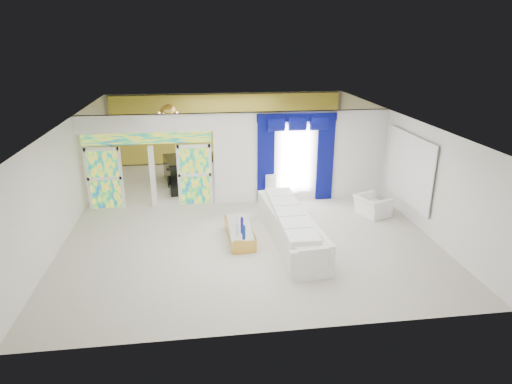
{
  "coord_description": "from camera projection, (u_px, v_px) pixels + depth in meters",
  "views": [
    {
      "loc": [
        -1.25,
        -12.87,
        5.32
      ],
      "look_at": [
        0.3,
        -1.2,
        1.1
      ],
      "focal_mm": 30.92,
      "sensor_mm": 36.0,
      "label": 1
    }
  ],
  "objects": [
    {
      "name": "floor",
      "position": [
        242.0,
        212.0,
        13.96
      ],
      "size": [
        12.0,
        12.0,
        0.0
      ],
      "primitive_type": "plane",
      "color": "#B7AF9E",
      "rests_on": "ground"
    },
    {
      "name": "tv_console",
      "position": [
        109.0,
        178.0,
        16.01
      ],
      "size": [
        0.64,
        0.6,
        0.79
      ],
      "primitive_type": "cube",
      "rotation": [
        0.0,
        0.0,
        0.22
      ],
      "color": "#A57C52",
      "rests_on": "ground"
    },
    {
      "name": "console_table",
      "position": [
        280.0,
        197.0,
        14.7
      ],
      "size": [
        1.2,
        0.48,
        0.39
      ],
      "primitive_type": "cube",
      "rotation": [
        0.0,
        0.0,
        0.1
      ],
      "color": "white",
      "rests_on": "ground"
    },
    {
      "name": "table_lamp",
      "position": [
        271.0,
        184.0,
        14.5
      ],
      "size": [
        0.36,
        0.36,
        0.58
      ],
      "primitive_type": "cylinder",
      "color": "white",
      "rests_on": "console_table"
    },
    {
      "name": "blue_drape_left",
      "position": [
        266.0,
        161.0,
        14.41
      ],
      "size": [
        0.55,
        0.1,
        2.8
      ],
      "primitive_type": "cube",
      "color": "#050341",
      "rests_on": "ground"
    },
    {
      "name": "piano_bench",
      "position": [
        184.0,
        190.0,
        15.51
      ],
      "size": [
        1.02,
        0.57,
        0.32
      ],
      "primitive_type": "cube",
      "rotation": [
        0.0,
        0.0,
        0.21
      ],
      "color": "black",
      "rests_on": "ground"
    },
    {
      "name": "white_sofa",
      "position": [
        290.0,
        228.0,
        11.87
      ],
      "size": [
        1.22,
        4.19,
        0.79
      ],
      "primitive_type": "cube",
      "rotation": [
        0.0,
        0.0,
        0.08
      ],
      "color": "white",
      "rests_on": "ground"
    },
    {
      "name": "dividing_header",
      "position": [
        146.0,
        123.0,
        13.62
      ],
      "size": [
        4.3,
        0.18,
        0.55
      ],
      "primitive_type": "cube",
      "color": "white",
      "rests_on": "dividing_wall"
    },
    {
      "name": "blue_pelmet",
      "position": [
        297.0,
        117.0,
        14.05
      ],
      "size": [
        2.6,
        0.12,
        0.25
      ],
      "primitive_type": "cube",
      "color": "#050341",
      "rests_on": "dividing_wall"
    },
    {
      "name": "stained_panel_right",
      "position": [
        195.0,
        175.0,
        14.37
      ],
      "size": [
        0.95,
        0.04,
        2.0
      ],
      "primitive_type": "cube",
      "color": "#994C3F",
      "rests_on": "ground"
    },
    {
      "name": "stained_panel_left",
      "position": [
        105.0,
        178.0,
        14.02
      ],
      "size": [
        0.95,
        0.04,
        2.0
      ],
      "primitive_type": "cube",
      "color": "#994C3F",
      "rests_on": "ground"
    },
    {
      "name": "armchair",
      "position": [
        372.0,
        206.0,
        13.65
      ],
      "size": [
        1.13,
        1.2,
        0.63
      ],
      "primitive_type": "imported",
      "rotation": [
        0.0,
        0.0,
        1.94
      ],
      "color": "white",
      "rests_on": "ground"
    },
    {
      "name": "blue_drape_right",
      "position": [
        325.0,
        159.0,
        14.65
      ],
      "size": [
        0.55,
        0.1,
        2.8
      ],
      "primitive_type": "cube",
      "color": "#050341",
      "rests_on": "ground"
    },
    {
      "name": "stained_transom",
      "position": [
        147.0,
        138.0,
        13.78
      ],
      "size": [
        4.0,
        0.05,
        0.35
      ],
      "primitive_type": "cube",
      "color": "#994C3F",
      "rests_on": "dividing_header"
    },
    {
      "name": "window_pane",
      "position": [
        296.0,
        159.0,
        14.54
      ],
      "size": [
        1.0,
        0.02,
        2.3
      ],
      "primitive_type": "cube",
      "color": "white",
      "rests_on": "dividing_wall"
    },
    {
      "name": "chandelier",
      "position": [
        168.0,
        112.0,
        15.95
      ],
      "size": [
        0.6,
        0.6,
        0.6
      ],
      "primitive_type": "sphere",
      "color": "gold",
      "rests_on": "ceiling"
    },
    {
      "name": "decanters",
      "position": [
        240.0,
        225.0,
        11.83
      ],
      "size": [
        0.24,
        0.85,
        0.23
      ],
      "color": "navy",
      "rests_on": "coffee_table"
    },
    {
      "name": "gold_curtains",
      "position": [
        227.0,
        128.0,
        18.95
      ],
      "size": [
        9.7,
        0.12,
        2.9
      ],
      "primitive_type": "cube",
      "color": "gold",
      "rests_on": "ground"
    },
    {
      "name": "coffee_table",
      "position": [
        240.0,
        233.0,
        12.05
      ],
      "size": [
        0.73,
        1.8,
        0.39
      ],
      "primitive_type": "cube",
      "rotation": [
        0.0,
        0.0,
        0.08
      ],
      "color": "gold",
      "rests_on": "ground"
    },
    {
      "name": "dividing_wall",
      "position": [
        302.0,
        156.0,
        14.65
      ],
      "size": [
        5.7,
        0.18,
        3.0
      ],
      "primitive_type": "cube",
      "color": "white",
      "rests_on": "ground"
    },
    {
      "name": "wall_mirror",
      "position": [
        409.0,
        169.0,
        13.11
      ],
      "size": [
        0.04,
        2.7,
        1.9
      ],
      "primitive_type": "cube",
      "color": "white",
      "rests_on": "ground"
    },
    {
      "name": "grand_piano",
      "position": [
        184.0,
        169.0,
        16.9
      ],
      "size": [
        1.67,
        1.99,
        0.88
      ],
      "primitive_type": "cube",
      "rotation": [
        0.0,
        0.0,
        0.21
      ],
      "color": "black",
      "rests_on": "ground"
    }
  ]
}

